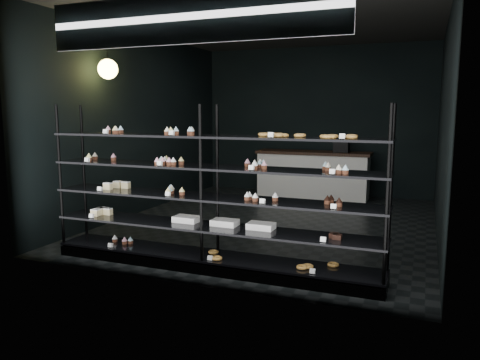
# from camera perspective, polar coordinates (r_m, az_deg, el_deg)

# --- Properties ---
(room) EXTENTS (5.01, 6.01, 3.20)m
(room) POSITION_cam_1_polar(r_m,az_deg,el_deg) (7.59, 4.21, 6.66)
(room) COLOR black
(room) RESTS_ON ground
(display_shelf) EXTENTS (4.00, 0.50, 1.91)m
(display_shelf) POSITION_cam_1_polar(r_m,az_deg,el_deg) (5.45, -3.93, -4.38)
(display_shelf) COLOR black
(display_shelf) RESTS_ON room
(signage) EXTENTS (3.30, 0.05, 0.50)m
(signage) POSITION_cam_1_polar(r_m,az_deg,el_deg) (4.96, -6.48, 19.00)
(signage) COLOR #0B1339
(signage) RESTS_ON room
(pendant_lamp) EXTENTS (0.29, 0.29, 0.88)m
(pendant_lamp) POSITION_cam_1_polar(r_m,az_deg,el_deg) (7.45, -15.81, 12.89)
(pendant_lamp) COLOR black
(pendant_lamp) RESTS_ON room
(service_counter) EXTENTS (2.40, 0.65, 1.23)m
(service_counter) POSITION_cam_1_polar(r_m,az_deg,el_deg) (10.07, 8.93, 0.77)
(service_counter) COLOR silver
(service_counter) RESTS_ON room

